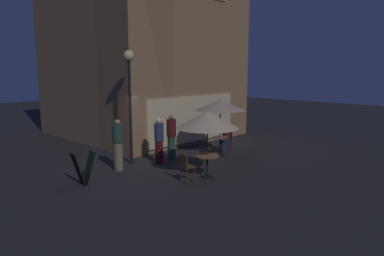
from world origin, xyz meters
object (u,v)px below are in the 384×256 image
object	(u,v)px
patron_standing_1	(118,145)
patron_standing_2	(159,140)
street_lamp_near_corner	(129,78)
patron_seated_0	(226,136)
menu_sandwich_board	(84,168)
cafe_table_1	(207,161)
cafe_table_0	(220,143)
patron_standing_3	(171,137)
patio_umbrella_0	(220,105)
patio_umbrella_1	(207,120)
cafe_chair_0	(227,139)
cafe_chair_1	(186,165)

from	to	relation	value
patron_standing_1	patron_standing_2	world-z (taller)	patron_standing_1
patron_standing_1	patron_standing_2	bearing A→B (deg)	173.83
street_lamp_near_corner	patron_seated_0	xyz separation A→B (m)	(3.88, -1.36, -2.48)
menu_sandwich_board	cafe_table_1	size ratio (longest dim) A/B	1.25
patron_seated_0	patron_standing_2	size ratio (longest dim) A/B	0.72
cafe_table_0	patron_seated_0	distance (m)	0.66
patron_seated_0	patron_standing_3	distance (m)	2.50
street_lamp_near_corner	patron_standing_1	world-z (taller)	street_lamp_near_corner
patron_seated_0	patio_umbrella_0	bearing A→B (deg)	-0.00
cafe_table_0	patron_seated_0	bearing A→B (deg)	17.75
street_lamp_near_corner	patio_umbrella_1	bearing A→B (deg)	-76.61
menu_sandwich_board	patron_standing_1	xyz separation A→B (m)	(1.61, 0.50, 0.40)
cafe_table_1	patio_umbrella_0	bearing A→B (deg)	31.96
patio_umbrella_0	cafe_chair_0	size ratio (longest dim) A/B	2.46
cafe_table_1	patron_standing_3	world-z (taller)	patron_standing_3
cafe_table_1	cafe_chair_1	bearing A→B (deg)	171.67
patron_standing_1	cafe_chair_0	bearing A→B (deg)	173.87
cafe_chair_0	cafe_chair_1	world-z (taller)	cafe_chair_0
cafe_table_0	cafe_chair_0	world-z (taller)	cafe_chair_0
patio_umbrella_1	patron_standing_1	size ratio (longest dim) A/B	1.21
patio_umbrella_1	patron_seated_0	world-z (taller)	patio_umbrella_1
patio_umbrella_1	patron_standing_1	xyz separation A→B (m)	(-1.56, 2.78, -1.00)
cafe_table_0	cafe_chair_0	size ratio (longest dim) A/B	0.84
cafe_chair_0	street_lamp_near_corner	bearing A→B (deg)	-35.92
patron_standing_1	cafe_table_0	bearing A→B (deg)	168.78
cafe_table_1	patio_umbrella_0	world-z (taller)	patio_umbrella_0
street_lamp_near_corner	cafe_chair_0	world-z (taller)	street_lamp_near_corner
cafe_chair_1	cafe_table_1	bearing A→B (deg)	-0.00
street_lamp_near_corner	patron_seated_0	size ratio (longest dim) A/B	3.33
cafe_table_0	patron_standing_3	world-z (taller)	patron_standing_3
cafe_chair_0	patron_standing_2	size ratio (longest dim) A/B	0.54
menu_sandwich_board	patio_umbrella_0	xyz separation A→B (m)	(5.70, -0.70, 1.57)
cafe_table_1	patron_standing_1	distance (m)	3.21
cafe_chair_0	patron_standing_3	bearing A→B (deg)	-35.37
menu_sandwich_board	patio_umbrella_0	distance (m)	5.95
menu_sandwich_board	cafe_chair_1	xyz separation A→B (m)	(2.30, -2.15, 0.05)
patron_seated_0	patron_standing_1	bearing A→B (deg)	-29.83
street_lamp_near_corner	patio_umbrella_1	world-z (taller)	street_lamp_near_corner
patio_umbrella_1	patron_seated_0	bearing A→B (deg)	29.47
cafe_table_0	cafe_table_1	bearing A→B (deg)	-148.04
patio_umbrella_0	cafe_chair_0	xyz separation A→B (m)	(0.74, 0.24, -1.51)
patio_umbrella_0	cafe_table_1	bearing A→B (deg)	-148.04
menu_sandwich_board	patron_standing_2	distance (m)	3.23
patio_umbrella_1	cafe_chair_1	world-z (taller)	patio_umbrella_1
patron_standing_1	patron_standing_2	distance (m)	1.63
menu_sandwich_board	cafe_table_0	size ratio (longest dim) A/B	1.26
cafe_chair_1	menu_sandwich_board	bearing A→B (deg)	145.34
street_lamp_near_corner	cafe_chair_1	xyz separation A→B (m)	(-0.12, -3.01, -2.63)
patron_standing_3	patio_umbrella_0	bearing A→B (deg)	-55.38
patron_standing_3	cafe_table_0	bearing A→B (deg)	-55.38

